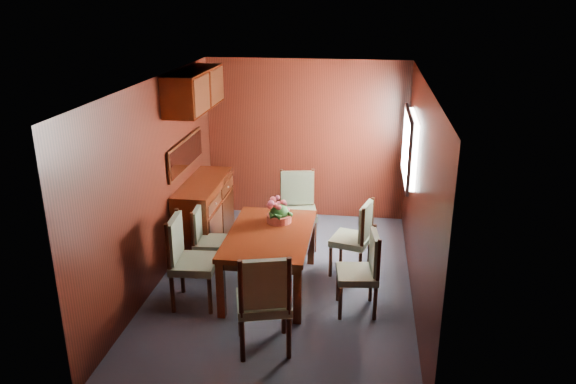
% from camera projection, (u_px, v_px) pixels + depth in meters
% --- Properties ---
extents(ground, '(4.50, 4.50, 0.00)m').
position_uv_depth(ground, '(284.00, 283.00, 6.74)').
color(ground, '#323745').
rests_on(ground, ground).
extents(room_shell, '(3.06, 4.52, 2.41)m').
position_uv_depth(room_shell, '(279.00, 145.00, 6.51)').
color(room_shell, black).
rests_on(room_shell, ground).
extents(sideboard, '(0.48, 1.40, 0.90)m').
position_uv_depth(sideboard, '(205.00, 212.00, 7.69)').
color(sideboard, '#381207').
rests_on(sideboard, ground).
extents(dining_table, '(0.95, 1.51, 0.71)m').
position_uv_depth(dining_table, '(270.00, 240.00, 6.45)').
color(dining_table, '#381207').
rests_on(dining_table, ground).
extents(chair_left_near, '(0.51, 0.53, 1.05)m').
position_uv_depth(chair_left_near, '(187.00, 256.00, 6.14)').
color(chair_left_near, black).
rests_on(chair_left_near, ground).
extents(chair_left_far, '(0.42, 0.44, 0.86)m').
position_uv_depth(chair_left_far, '(206.00, 237.00, 6.87)').
color(chair_left_far, black).
rests_on(chair_left_far, ground).
extents(chair_right_near, '(0.48, 0.49, 0.94)m').
position_uv_depth(chair_right_near, '(364.00, 267.00, 6.01)').
color(chair_right_near, black).
rests_on(chair_right_near, ground).
extents(chair_right_far, '(0.54, 0.55, 0.96)m').
position_uv_depth(chair_right_far, '(357.00, 234.00, 6.81)').
color(chair_right_far, black).
rests_on(chair_right_far, ground).
extents(chair_head, '(0.62, 0.60, 1.07)m').
position_uv_depth(chair_head, '(264.00, 298.00, 5.27)').
color(chair_head, black).
rests_on(chair_head, ground).
extents(chair_foot, '(0.57, 0.55, 1.04)m').
position_uv_depth(chair_foot, '(298.00, 205.00, 7.62)').
color(chair_foot, black).
rests_on(chair_foot, ground).
extents(flower_centerpiece, '(0.32, 0.32, 0.32)m').
position_uv_depth(flower_centerpiece, '(279.00, 210.00, 6.67)').
color(flower_centerpiece, '#BB4A39').
rests_on(flower_centerpiece, dining_table).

